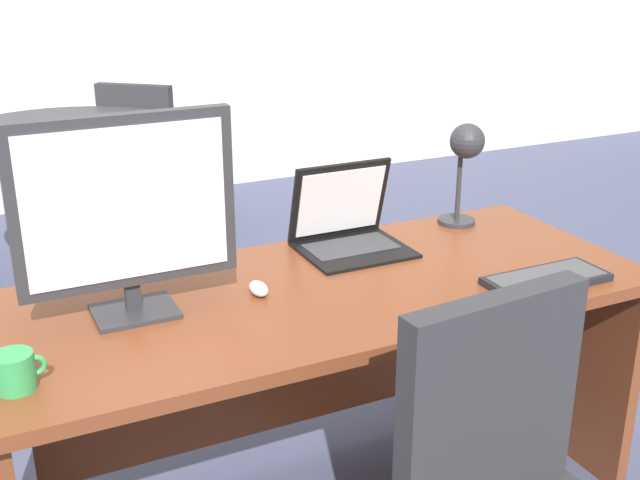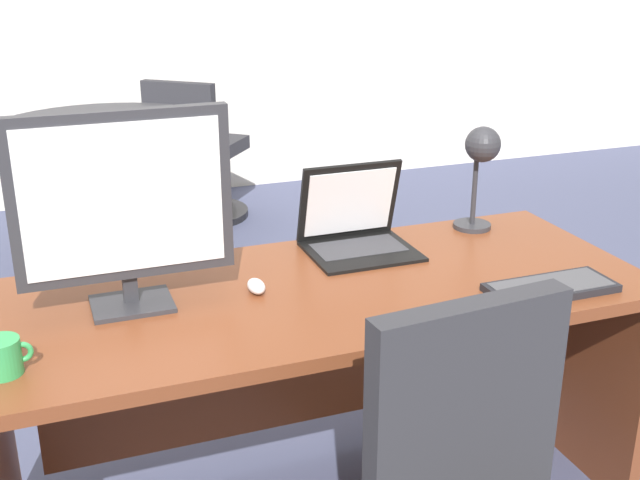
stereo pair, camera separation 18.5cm
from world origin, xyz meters
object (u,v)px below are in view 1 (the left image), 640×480
at_px(monitor, 126,208).
at_px(mouse, 259,289).
at_px(coffee_mug, 15,371).
at_px(meeting_table, 69,168).
at_px(meeting_chair_near, 152,165).
at_px(laptop, 346,222).
at_px(desk, 318,347).
at_px(keyboard, 546,279).
at_px(desk_lamp, 465,154).

bearing_deg(monitor, mouse, -4.82).
relative_size(coffee_mug, meeting_table, 0.10).
height_order(mouse, meeting_chair_near, meeting_chair_near).
bearing_deg(laptop, coffee_mug, -156.02).
distance_m(mouse, meeting_table, 2.05).
bearing_deg(mouse, meeting_table, 94.60).
height_order(mouse, coffee_mug, coffee_mug).
relative_size(desk, mouse, 22.17).
bearing_deg(desk, laptop, 46.72).
relative_size(keyboard, mouse, 4.35).
bearing_deg(meeting_chair_near, keyboard, -83.81).
bearing_deg(laptop, monitor, -164.22).
distance_m(desk, keyboard, 0.65).
bearing_deg(meeting_table, keyboard, -68.84).
bearing_deg(desk_lamp, monitor, -170.10).
bearing_deg(monitor, laptop, 15.78).
height_order(coffee_mug, meeting_chair_near, meeting_chair_near).
relative_size(monitor, desk_lamp, 1.57).
distance_m(mouse, desk_lamp, 0.85).
relative_size(monitor, coffee_mug, 4.91).
bearing_deg(mouse, keyboard, -19.89).
height_order(keyboard, coffee_mug, coffee_mug).
relative_size(mouse, meeting_table, 0.07).
distance_m(desk, meeting_table, 2.05).
bearing_deg(desk, meeting_chair_near, 85.34).
distance_m(desk_lamp, coffee_mug, 1.49).
xyz_separation_m(desk, coffee_mug, (-0.80, -0.24, 0.25)).
relative_size(desk, coffee_mug, 16.28).
bearing_deg(desk, mouse, -173.24).
height_order(laptop, meeting_chair_near, laptop).
distance_m(laptop, desk_lamp, 0.45).
relative_size(desk_lamp, meeting_chair_near, 0.39).
height_order(keyboard, meeting_chair_near, meeting_chair_near).
height_order(coffee_mug, meeting_table, coffee_mug).
distance_m(desk, desk_lamp, 0.78).
xyz_separation_m(desk_lamp, meeting_chair_near, (-0.39, 2.51, -0.60)).
bearing_deg(laptop, desk_lamp, -0.09).
xyz_separation_m(keyboard, desk_lamp, (0.06, 0.48, 0.23)).
relative_size(meeting_table, meeting_chair_near, 1.29).
bearing_deg(monitor, meeting_table, 85.64).
xyz_separation_m(mouse, coffee_mug, (-0.62, -0.22, 0.02)).
height_order(desk_lamp, coffee_mug, desk_lamp).
height_order(mouse, desk_lamp, desk_lamp).
distance_m(desk_lamp, meeting_chair_near, 2.62).
height_order(keyboard, meeting_table, meeting_table).
relative_size(laptop, desk_lamp, 0.92).
bearing_deg(meeting_chair_near, meeting_table, -129.24).
height_order(desk_lamp, meeting_chair_near, desk_lamp).
relative_size(monitor, keyboard, 1.54).
distance_m(desk, meeting_chair_near, 2.73).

